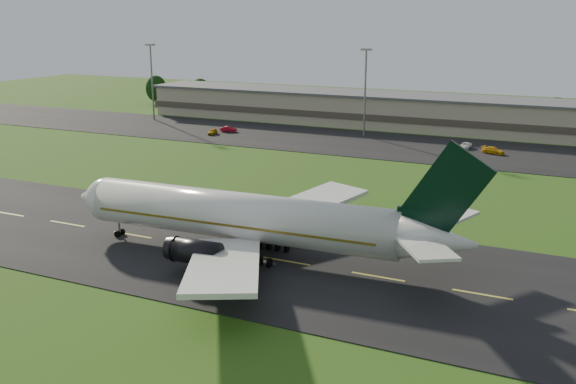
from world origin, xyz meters
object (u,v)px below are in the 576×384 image
at_px(airliner, 247,218).
at_px(service_vehicle_b, 229,129).
at_px(service_vehicle_c, 465,146).
at_px(service_vehicle_d, 493,150).
at_px(light_mast_centre, 365,82).
at_px(service_vehicle_a, 213,132).
at_px(terminal, 389,111).
at_px(light_mast_west, 152,73).

height_order(airliner, service_vehicle_b, airliner).
relative_size(airliner, service_vehicle_c, 11.59).
distance_m(airliner, service_vehicle_d, 74.54).
bearing_deg(light_mast_centre, airliner, -81.49).
height_order(service_vehicle_a, service_vehicle_b, service_vehicle_b).
distance_m(terminal, light_mast_west, 64.10).
bearing_deg(service_vehicle_a, light_mast_west, 141.19).
relative_size(airliner, service_vehicle_d, 10.82).
xyz_separation_m(airliner, light_mast_west, (-71.96, 79.96, 8.08)).
bearing_deg(service_vehicle_d, service_vehicle_c, 82.80).
bearing_deg(service_vehicle_c, service_vehicle_d, -23.71).
xyz_separation_m(light_mast_west, service_vehicle_c, (84.31, -4.67, -12.02)).
bearing_deg(service_vehicle_d, service_vehicle_b, 110.55).
height_order(light_mast_west, service_vehicle_d, light_mast_west).
distance_m(light_mast_west, service_vehicle_b, 31.70).
bearing_deg(service_vehicle_d, service_vehicle_a, 114.54).
bearing_deg(service_vehicle_b, airliner, -157.36).
relative_size(light_mast_centre, service_vehicle_c, 4.60).
relative_size(airliner, service_vehicle_a, 13.38).
distance_m(airliner, service_vehicle_a, 81.33).
bearing_deg(service_vehicle_b, terminal, -62.45).
distance_m(light_mast_west, service_vehicle_a, 31.61).
bearing_deg(service_vehicle_d, light_mast_centre, 95.71).
relative_size(light_mast_west, service_vehicle_a, 5.31).
xyz_separation_m(light_mast_centre, service_vehicle_b, (-31.84, -8.27, -11.97)).
height_order(airliner, light_mast_centre, light_mast_centre).
xyz_separation_m(light_mast_centre, service_vehicle_a, (-33.68, -12.76, -11.98)).
bearing_deg(service_vehicle_d, terminal, 70.57).
xyz_separation_m(service_vehicle_a, service_vehicle_c, (57.99, 8.09, -0.04)).
bearing_deg(airliner, light_mast_west, 129.32).
bearing_deg(light_mast_west, service_vehicle_d, -4.96).
height_order(service_vehicle_b, service_vehicle_c, service_vehicle_b).
relative_size(airliner, service_vehicle_b, 12.72).
relative_size(service_vehicle_a, service_vehicle_d, 0.81).
xyz_separation_m(service_vehicle_a, service_vehicle_b, (1.83, 4.49, 0.01)).
bearing_deg(light_mast_centre, light_mast_west, 180.00).
bearing_deg(service_vehicle_c, light_mast_centre, 172.78).
height_order(terminal, light_mast_west, light_mast_west).
bearing_deg(terminal, service_vehicle_b, -143.67).
distance_m(airliner, service_vehicle_c, 76.40).
relative_size(airliner, terminal, 0.35).
xyz_separation_m(light_mast_west, service_vehicle_a, (26.32, -12.76, -11.98)).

